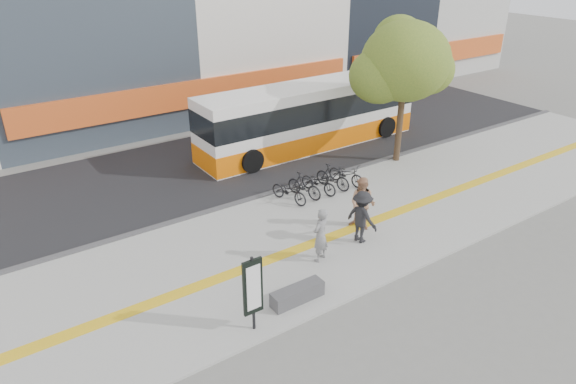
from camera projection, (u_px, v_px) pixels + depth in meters
ground at (341, 255)px, 16.85m from camera, size 120.00×120.00×0.00m
sidewalk at (313, 235)px, 17.94m from camera, size 40.00×7.00×0.08m
tactile_strip at (322, 240)px, 17.55m from camera, size 40.00×0.45×0.01m
street at (214, 165)px, 23.51m from camera, size 40.00×8.00×0.06m
curb at (260, 197)px, 20.52m from camera, size 40.00×0.25×0.14m
bench at (297, 294)px, 14.50m from camera, size 1.60×0.45×0.45m
signboard at (253, 288)px, 13.00m from camera, size 0.55×0.10×2.20m
street_tree at (403, 63)px, 22.10m from camera, size 4.40×3.80×6.31m
bus at (310, 118)px, 25.05m from camera, size 11.47×2.72×3.05m
bicycle_row at (319, 182)px, 20.66m from camera, size 3.87×1.80×1.00m
seated_woman at (320, 235)px, 16.09m from camera, size 0.77×0.64×1.80m
pedestrian_tan at (362, 204)px, 17.89m from camera, size 1.06×1.15×1.90m
pedestrian_dark at (362, 217)px, 17.12m from camera, size 0.86×1.27×1.83m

